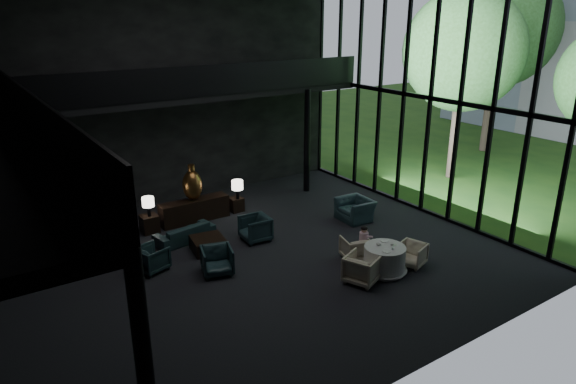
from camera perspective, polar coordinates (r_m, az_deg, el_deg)
floor at (r=14.89m, az=-3.87°, el=-7.47°), size 14.00×12.00×0.02m
wall_back at (r=18.93m, az=-13.56°, el=10.62°), size 14.00×0.04×8.00m
wall_front at (r=9.04m, az=15.21°, el=1.18°), size 14.00×0.04×8.00m
curtain_wall at (r=18.01m, az=15.56°, el=10.02°), size 0.20×12.00×8.00m
mezzanine_back at (r=18.40m, az=-9.46°, el=10.65°), size 12.00×2.00×0.25m
railing_left at (r=11.83m, az=-25.93°, el=7.14°), size 0.06×12.00×1.00m
railing_back at (r=17.42m, az=-8.14°, el=12.23°), size 12.00×0.06×1.00m
column_sw at (r=7.67m, az=-15.52°, el=-19.42°), size 0.24×0.24×4.00m
column_nw at (r=17.94m, az=-27.70°, el=1.87°), size 0.24×0.24×4.00m
column_ne at (r=19.84m, az=2.13°, el=5.63°), size 0.24×0.24×4.00m
tree_near at (r=22.26m, az=18.93°, el=14.58°), size 4.80×4.80×7.65m
tree_far at (r=27.44m, az=22.35°, el=16.50°), size 5.60×5.60×8.80m
console at (r=17.62m, az=-10.35°, el=-2.02°), size 2.38×0.54×0.76m
bronze_urn at (r=17.36m, az=-10.58°, el=0.79°), size 0.65×0.65×1.22m
side_table_left at (r=17.08m, az=-15.14°, el=-3.43°), size 0.52×0.52×0.58m
table_lamp_left at (r=16.76m, az=-15.29°, el=-1.16°), size 0.38×0.38×0.64m
side_table_right at (r=18.33m, az=-5.80°, el=-1.37°), size 0.46×0.46×0.50m
table_lamp_right at (r=17.96m, az=-5.65°, el=0.69°), size 0.40×0.40×0.68m
sofa at (r=16.18m, az=-11.43°, el=-4.28°), size 1.74×0.75×0.66m
lounge_armchair_west at (r=14.59m, az=-14.91°, el=-7.01°), size 0.91×0.94×0.78m
lounge_armchair_east at (r=15.89m, az=-3.67°, el=-3.78°), size 0.93×0.99×0.95m
lounge_armchair_south at (r=14.06m, az=-7.89°, el=-7.33°), size 1.05×1.01×0.88m
window_armchair at (r=17.52m, az=7.49°, el=-1.47°), size 0.84×1.24×1.05m
coffee_table at (r=15.47m, az=-8.86°, el=-5.76°), size 1.07×1.07×0.41m
dining_table at (r=14.29m, az=10.64°, el=-7.53°), size 1.27×1.27×0.75m
dining_chair_north at (r=14.88m, az=7.46°, el=-6.13°), size 0.82×0.79×0.70m
dining_chair_east at (r=14.80m, az=13.56°, el=-6.73°), size 0.79×0.81×0.67m
dining_chair_west at (r=13.64m, az=8.25°, el=-8.16°), size 1.10×1.13×0.91m
child at (r=14.75m, az=8.43°, el=-4.79°), size 0.26×0.26×0.56m
plate_a at (r=13.85m, az=10.90°, el=-6.48°), size 0.31×0.31×0.01m
plate_b at (r=14.45m, az=10.64°, el=-5.32°), size 0.26×0.26×0.02m
saucer at (r=14.25m, az=11.71°, el=-5.78°), size 0.16×0.16×0.01m
coffee_cup at (r=14.21m, az=11.49°, el=-5.67°), size 0.10×0.10×0.06m
cereal_bowl at (r=14.15m, az=10.04°, el=-5.72°), size 0.14×0.14×0.07m
cream_pot at (r=13.97m, az=11.55°, el=-6.16°), size 0.07×0.07×0.07m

